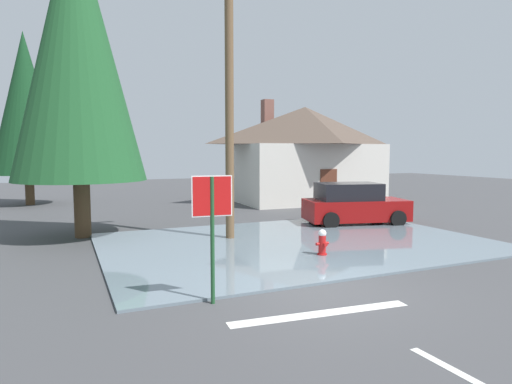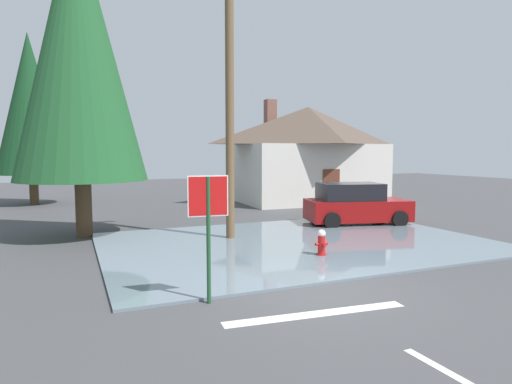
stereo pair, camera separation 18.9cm
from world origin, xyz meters
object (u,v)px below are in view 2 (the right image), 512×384
stop_sign_near (208,212)px  fire_hydrant (322,244)px  parked_car (355,205)px  pine_tree_tall_left (78,48)px  house (308,153)px  pine_tree_mid_left (30,104)px  utility_pole (230,89)px

stop_sign_near → fire_hydrant: bearing=31.0°
parked_car → pine_tree_tall_left: size_ratio=0.40×
house → pine_tree_mid_left: 15.67m
stop_sign_near → fire_hydrant: size_ratio=3.19×
house → pine_tree_tall_left: bearing=-152.2°
fire_hydrant → parked_car: (4.18, 4.28, 0.41)m
fire_hydrant → house: 14.18m
fire_hydrant → pine_tree_mid_left: 19.47m
stop_sign_near → fire_hydrant: stop_sign_near is taller
utility_pole → pine_tree_tall_left: 5.26m
fire_hydrant → pine_tree_tall_left: pine_tree_tall_left is taller
fire_hydrant → house: bearing=62.0°
stop_sign_near → pine_tree_tall_left: (-1.97, 8.12, 4.58)m
stop_sign_near → parked_car: 10.57m
stop_sign_near → pine_tree_tall_left: 9.53m
fire_hydrant → pine_tree_tall_left: size_ratio=0.07×
pine_tree_tall_left → pine_tree_mid_left: (-2.25, 11.17, -0.83)m
stop_sign_near → utility_pole: (2.47, 5.69, 3.17)m
fire_hydrant → utility_pole: bearing=114.3°
utility_pole → pine_tree_tall_left: (-4.45, 2.43, 1.41)m
parked_car → pine_tree_tall_left: bearing=171.8°
pine_tree_mid_left → stop_sign_near: bearing=-77.7°
parked_car → pine_tree_tall_left: pine_tree_tall_left is taller
stop_sign_near → pine_tree_mid_left: size_ratio=0.26×
stop_sign_near → house: house is taller
utility_pole → pine_tree_mid_left: (-6.69, 13.60, 0.58)m
pine_tree_tall_left → pine_tree_mid_left: size_ratio=1.15×
utility_pole → pine_tree_mid_left: bearing=116.2°
utility_pole → house: size_ratio=1.08×
stop_sign_near → utility_pole: bearing=66.5°
stop_sign_near → pine_tree_tall_left: size_ratio=0.23×
pine_tree_mid_left → house: bearing=-17.2°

